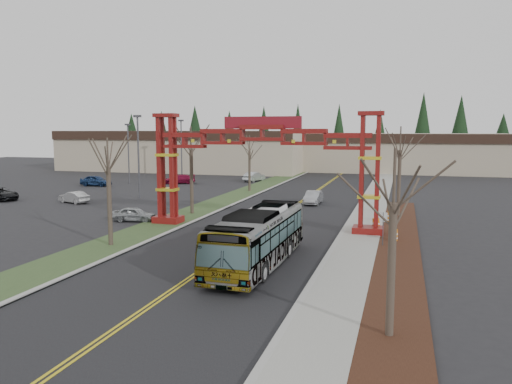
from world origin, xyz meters
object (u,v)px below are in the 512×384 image
at_px(retail_building_west, 190,150).
at_px(light_pole_near, 138,150).
at_px(bare_tree_median_mid, 191,150).
at_px(gateway_arch, 262,151).
at_px(bare_tree_median_near, 108,169).
at_px(street_sign, 383,222).
at_px(bare_tree_right_far, 400,151).
at_px(barrel_south, 394,236).
at_px(barrel_mid, 376,225).
at_px(parked_car_far_a, 254,177).
at_px(transit_bus, 258,238).
at_px(bare_tree_right_near, 394,204).
at_px(retail_building_east, 402,152).
at_px(parked_car_mid_a, 179,179).
at_px(light_pole_far, 181,144).
at_px(light_pole_mid, 128,149).
at_px(bare_tree_median_far, 249,152).
at_px(barrel_north, 391,218).
at_px(parked_car_near_b, 74,197).
at_px(silver_sedan, 313,197).
at_px(parked_car_mid_b, 96,181).
at_px(parked_car_near_a, 134,214).
at_px(parked_car_near_c, 0,194).

bearing_deg(retail_building_west, light_pole_near, -73.65).
bearing_deg(bare_tree_median_mid, gateway_arch, -31.07).
xyz_separation_m(bare_tree_median_near, street_sign, (17.18, 4.71, -3.44)).
xyz_separation_m(bare_tree_median_mid, light_pole_near, (-9.98, 8.17, -0.43)).
xyz_separation_m(bare_tree_right_far, barrel_south, (-0.14, -10.79, -5.36)).
relative_size(gateway_arch, bare_tree_median_near, 2.57).
relative_size(retail_building_west, bare_tree_median_near, 6.48).
bearing_deg(barrel_mid, parked_car_far_a, 120.17).
xyz_separation_m(transit_bus, bare_tree_right_near, (7.36, -8.14, 3.37)).
height_order(retail_building_east, bare_tree_median_mid, bare_tree_median_mid).
height_order(parked_car_mid_a, light_pole_near, light_pole_near).
distance_m(light_pole_near, light_pole_far, 24.32).
bearing_deg(barrel_mid, light_pole_mid, 144.63).
bearing_deg(barrel_south, bare_tree_median_far, 126.06).
bearing_deg(bare_tree_median_near, barrel_north, 36.73).
bearing_deg(retail_building_east, parked_car_mid_a, -132.21).
bearing_deg(gateway_arch, parked_car_near_b, 161.27).
relative_size(silver_sedan, bare_tree_median_mid, 0.52).
distance_m(retail_building_east, bare_tree_right_far, 53.22).
bearing_deg(barrel_north, barrel_mid, -104.75).
distance_m(retail_building_west, transit_bus, 72.06).
distance_m(retail_building_west, light_pole_far, 18.50).
bearing_deg(light_pole_mid, bare_tree_median_near, -61.10).
height_order(gateway_arch, silver_sedan, gateway_arch).
height_order(silver_sedan, bare_tree_right_far, bare_tree_right_far).
xyz_separation_m(parked_car_mid_b, bare_tree_median_far, (21.98, 0.12, 4.20)).
xyz_separation_m(parked_car_near_a, light_pole_near, (-6.88, 12.99, 4.74)).
relative_size(light_pole_near, street_sign, 4.04).
xyz_separation_m(light_pole_near, barrel_north, (27.49, -8.31, -4.81)).
bearing_deg(bare_tree_right_near, parked_car_near_a, 138.94).
bearing_deg(silver_sedan, retail_building_west, 128.80).
relative_size(gateway_arch, parked_car_mid_b, 4.20).
distance_m(retail_building_west, bare_tree_median_far, 38.39).
height_order(parked_car_near_c, barrel_north, parked_car_near_c).
bearing_deg(parked_car_mid_b, parked_car_near_b, -152.90).
xyz_separation_m(retail_building_west, barrel_mid, (38.53, -53.02, -3.22)).
bearing_deg(barrel_north, light_pole_near, 163.18).
distance_m(parked_car_mid_a, bare_tree_right_near, 56.01).
height_order(silver_sedan, parked_car_mid_a, silver_sedan).
bearing_deg(light_pole_mid, street_sign, -39.50).
height_order(retail_building_east, light_pole_far, light_pole_far).
bearing_deg(light_pole_near, parked_car_mid_b, 141.93).
bearing_deg(gateway_arch, light_pole_near, 144.14).
xyz_separation_m(light_pole_far, barrel_south, (33.59, -38.63, -4.91)).
bearing_deg(parked_car_far_a, parked_car_mid_a, 46.31).
distance_m(light_pole_mid, street_sign, 47.16).
distance_m(light_pole_near, light_pole_mid, 16.11).
bearing_deg(retail_building_east, bare_tree_median_near, -104.35).
xyz_separation_m(parked_car_near_b, bare_tree_median_far, (14.69, 14.83, 4.33)).
bearing_deg(retail_building_west, barrel_south, -54.54).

